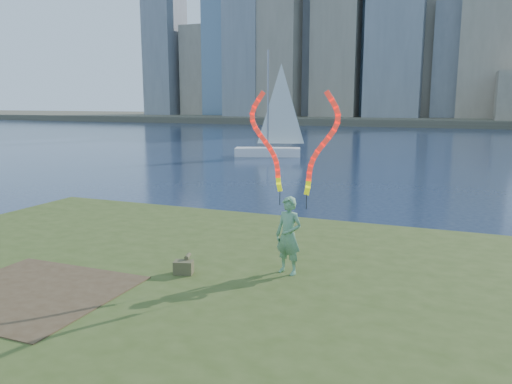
% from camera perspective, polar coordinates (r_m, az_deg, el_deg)
% --- Properties ---
extents(ground, '(320.00, 320.00, 0.00)m').
position_cam_1_polar(ground, '(11.64, -4.54, -11.15)').
color(ground, '#1A2843').
rests_on(ground, ground).
extents(grassy_knoll, '(20.00, 18.00, 0.80)m').
position_cam_1_polar(grassy_knoll, '(9.68, -10.79, -13.76)').
color(grassy_knoll, '#3B4B1B').
rests_on(grassy_knoll, ground).
extents(dirt_patch, '(3.20, 3.00, 0.02)m').
position_cam_1_polar(dirt_patch, '(10.19, -24.39, -10.41)').
color(dirt_patch, '#47331E').
rests_on(dirt_patch, grassy_knoll).
extents(far_shore, '(320.00, 40.00, 1.20)m').
position_cam_1_polar(far_shore, '(104.86, 19.39, 7.79)').
color(far_shore, '#514B3B').
rests_on(far_shore, ground).
extents(woman_with_ribbons, '(1.96, 0.64, 3.97)m').
position_cam_1_polar(woman_with_ribbons, '(9.98, 3.92, -1.49)').
color(woman_with_ribbons, '#187231').
rests_on(woman_with_ribbons, grassy_knoll).
extents(canvas_bag, '(0.43, 0.49, 0.36)m').
position_cam_1_polar(canvas_bag, '(10.35, -8.25, -8.43)').
color(canvas_bag, '#454726').
rests_on(canvas_bag, grassy_knoll).
extents(sailboat, '(5.35, 3.07, 8.12)m').
position_cam_1_polar(sailboat, '(38.98, 1.76, 6.15)').
color(sailboat, white).
rests_on(sailboat, ground).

